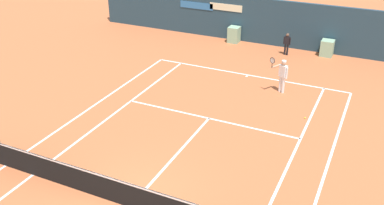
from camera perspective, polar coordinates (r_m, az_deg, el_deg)
ground_plane at (r=14.55m, az=-7.02°, el=-12.22°), size 80.00×80.00×0.01m
tennis_net at (r=13.86m, az=-8.41°, el=-11.91°), size 12.10×0.10×1.07m
sponsor_back_wall at (r=27.65m, az=11.12°, el=10.15°), size 25.00×1.02×2.87m
player_on_baseline at (r=21.22m, az=11.88°, el=3.79°), size 0.86×0.66×1.89m
ball_kid_centre_post at (r=26.32m, az=12.44°, el=7.75°), size 0.44×0.21×1.33m
tennis_ball_by_sideline at (r=19.43m, az=14.71°, el=-1.98°), size 0.07×0.07×0.07m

